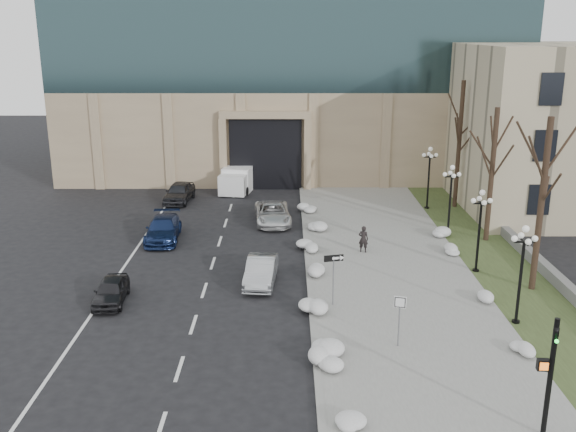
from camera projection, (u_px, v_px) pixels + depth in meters
name	position (u px, v px, depth m)	size (l,w,h in m)	color
ground	(346.00, 396.00, 23.66)	(160.00, 160.00, 0.00)	black
sidewalk	(385.00, 262.00, 37.08)	(9.00, 40.00, 0.12)	gray
curb	(308.00, 262.00, 37.07)	(0.30, 40.00, 0.14)	gray
grass_strip	(498.00, 262.00, 37.09)	(4.00, 40.00, 0.10)	#364221
stone_wall	(520.00, 246.00, 38.93)	(0.50, 30.00, 0.70)	slate
car_a	(111.00, 291.00, 31.65)	(1.45, 3.59, 1.22)	black
car_b	(261.00, 271.00, 34.00)	(1.49, 4.26, 1.40)	#9FA2A6
car_c	(163.00, 229.00, 41.03)	(2.03, 5.00, 1.45)	#16254F
car_d	(273.00, 213.00, 44.61)	(2.35, 5.09, 1.41)	silver
car_e	(179.00, 192.00, 50.08)	(1.82, 4.51, 1.54)	#2D2E32
pedestrian	(363.00, 239.00, 38.41)	(0.60, 0.39, 1.63)	black
box_truck	(240.00, 177.00, 54.16)	(3.20, 6.71, 2.04)	white
one_way_sign	(337.00, 264.00, 30.65)	(1.02, 0.34, 2.70)	slate
keep_sign	(400.00, 311.00, 26.72)	(0.50, 0.18, 2.38)	slate
traffic_signal	(548.00, 380.00, 20.65)	(0.74, 0.99, 4.34)	black
snow_clump_a	(344.00, 430.00, 21.20)	(1.10, 1.60, 0.36)	silver
snow_clump_b	(328.00, 353.00, 26.21)	(1.10, 1.60, 0.36)	silver
snow_clump_c	(315.00, 306.00, 30.63)	(1.10, 1.60, 0.36)	silver
snow_clump_d	(320.00, 270.00, 35.16)	(1.10, 1.60, 0.36)	silver
snow_clump_e	(309.00, 247.00, 39.00)	(1.10, 1.60, 0.36)	silver
snow_clump_f	(313.00, 226.00, 43.11)	(1.10, 1.60, 0.36)	silver
snow_clump_g	(308.00, 209.00, 47.04)	(1.10, 1.60, 0.36)	silver
snow_clump_h	(524.00, 347.00, 26.68)	(1.10, 1.60, 0.36)	silver
snow_clump_i	(491.00, 297.00, 31.69)	(1.10, 1.60, 0.36)	silver
snow_clump_j	(453.00, 250.00, 38.35)	(1.10, 1.60, 0.36)	silver
snow_clump_k	(326.00, 361.00, 25.55)	(1.10, 1.60, 0.36)	silver
snow_clump_l	(437.00, 232.00, 41.77)	(1.10, 1.60, 0.36)	silver
lamppost_a	(522.00, 262.00, 28.56)	(1.18, 1.18, 4.76)	black
lamppost_b	(480.00, 220.00, 34.80)	(1.18, 1.18, 4.76)	black
lamppost_c	(451.00, 191.00, 41.04)	(1.18, 1.18, 4.76)	black
lamppost_d	(429.00, 169.00, 47.28)	(1.18, 1.18, 4.76)	black
tree_near	(544.00, 181.00, 31.63)	(3.20, 3.20, 9.00)	black
tree_mid	(493.00, 156.00, 39.40)	(3.20, 3.20, 8.50)	black
tree_far	(460.00, 127.00, 46.90)	(3.20, 3.20, 9.50)	black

